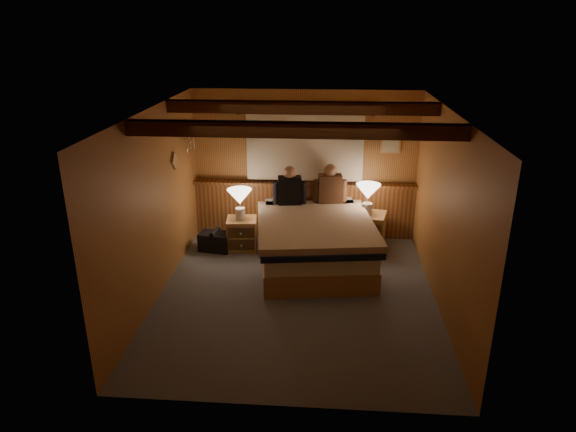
# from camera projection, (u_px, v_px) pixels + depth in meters

# --- Properties ---
(floor) EXTENTS (4.20, 4.20, 0.00)m
(floor) POSITION_uv_depth(u_px,v_px,m) (297.00, 295.00, 6.76)
(floor) COLOR #565C66
(floor) RESTS_ON ground
(ceiling) EXTENTS (4.20, 4.20, 0.00)m
(ceiling) POSITION_uv_depth(u_px,v_px,m) (298.00, 112.00, 5.91)
(ceiling) COLOR #BD9346
(ceiling) RESTS_ON wall_back
(wall_back) EXTENTS (3.60, 0.00, 3.60)m
(wall_back) POSITION_uv_depth(u_px,v_px,m) (305.00, 165.00, 8.29)
(wall_back) COLOR #B0813F
(wall_back) RESTS_ON floor
(wall_left) EXTENTS (0.00, 4.20, 4.20)m
(wall_left) POSITION_uv_depth(u_px,v_px,m) (155.00, 206.00, 6.46)
(wall_left) COLOR #B0813F
(wall_left) RESTS_ON floor
(wall_right) EXTENTS (0.00, 4.20, 4.20)m
(wall_right) POSITION_uv_depth(u_px,v_px,m) (445.00, 213.00, 6.21)
(wall_right) COLOR #B0813F
(wall_right) RESTS_ON floor
(wall_front) EXTENTS (3.60, 0.00, 3.60)m
(wall_front) POSITION_uv_depth(u_px,v_px,m) (283.00, 293.00, 4.38)
(wall_front) COLOR #B0813F
(wall_front) RESTS_ON floor
(wainscot) EXTENTS (3.60, 0.23, 0.94)m
(wainscot) POSITION_uv_depth(u_px,v_px,m) (304.00, 208.00, 8.49)
(wainscot) COLOR brown
(wainscot) RESTS_ON wall_back
(curtain_window) EXTENTS (2.18, 0.09, 1.11)m
(curtain_window) POSITION_uv_depth(u_px,v_px,m) (305.00, 146.00, 8.12)
(curtain_window) COLOR #4A2A12
(curtain_window) RESTS_ON wall_back
(ceiling_beams) EXTENTS (3.60, 1.65, 0.16)m
(ceiling_beams) POSITION_uv_depth(u_px,v_px,m) (298.00, 117.00, 6.08)
(ceiling_beams) COLOR #4A2A12
(ceiling_beams) RESTS_ON ceiling
(coat_rail) EXTENTS (0.05, 0.55, 0.24)m
(coat_rail) POSITION_uv_depth(u_px,v_px,m) (190.00, 142.00, 7.76)
(coat_rail) COLOR white
(coat_rail) RESTS_ON wall_left
(framed_print) EXTENTS (0.30, 0.04, 0.25)m
(framed_print) POSITION_uv_depth(u_px,v_px,m) (391.00, 145.00, 8.05)
(framed_print) COLOR tan
(framed_print) RESTS_ON wall_back
(bed) EXTENTS (1.86, 2.29, 0.71)m
(bed) POSITION_uv_depth(u_px,v_px,m) (314.00, 241.00, 7.49)
(bed) COLOR #AF874A
(bed) RESTS_ON floor
(nightstand_left) EXTENTS (0.49, 0.45, 0.50)m
(nightstand_left) POSITION_uv_depth(u_px,v_px,m) (242.00, 234.00, 8.05)
(nightstand_left) COLOR #AF874A
(nightstand_left) RESTS_ON floor
(nightstand_right) EXTENTS (0.62, 0.58, 0.58)m
(nightstand_right) POSITION_uv_depth(u_px,v_px,m) (367.00, 231.00, 8.06)
(nightstand_right) COLOR #AF874A
(nightstand_right) RESTS_ON floor
(lamp_left) EXTENTS (0.38, 0.38, 0.49)m
(lamp_left) POSITION_uv_depth(u_px,v_px,m) (240.00, 199.00, 7.82)
(lamp_left) COLOR silver
(lamp_left) RESTS_ON nightstand_left
(lamp_right) EXTENTS (0.37, 0.37, 0.49)m
(lamp_right) POSITION_uv_depth(u_px,v_px,m) (368.00, 193.00, 7.80)
(lamp_right) COLOR silver
(lamp_right) RESTS_ON nightstand_right
(person_left) EXTENTS (0.51, 0.25, 0.63)m
(person_left) POSITION_uv_depth(u_px,v_px,m) (290.00, 189.00, 7.92)
(person_left) COLOR black
(person_left) RESTS_ON bed
(person_right) EXTENTS (0.52, 0.24, 0.64)m
(person_right) POSITION_uv_depth(u_px,v_px,m) (330.00, 187.00, 8.00)
(person_right) COLOR #523421
(person_right) RESTS_ON bed
(duffel_bag) EXTENTS (0.52, 0.37, 0.35)m
(duffel_bag) POSITION_uv_depth(u_px,v_px,m) (215.00, 241.00, 8.03)
(duffel_bag) COLOR black
(duffel_bag) RESTS_ON floor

